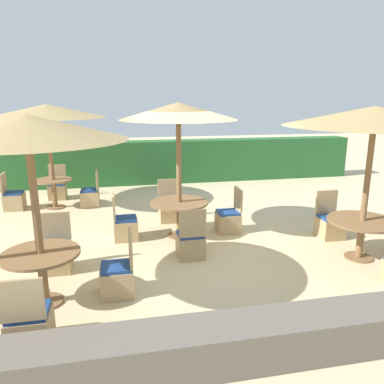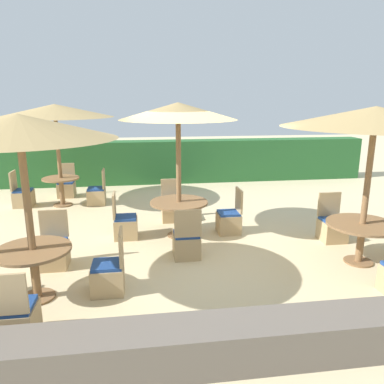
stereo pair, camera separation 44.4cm
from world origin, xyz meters
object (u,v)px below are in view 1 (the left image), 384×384
Objects in this scene: patio_chair_back_left_north at (58,189)px; round_table_front_right at (362,227)px; patio_chair_back_left_west at (14,199)px; round_table_center at (179,208)px; patio_chair_back_left_east at (91,196)px; patio_chair_center_north at (169,210)px; patio_chair_center_south at (191,243)px; round_table_back_left at (54,187)px; parasol_front_left at (27,129)px; parasol_center at (178,112)px; patio_chair_front_left_north at (57,255)px; patio_chair_front_left_south at (30,326)px; parasol_front_right at (375,117)px; round_table_front_left at (42,264)px; patio_chair_front_right_north at (330,225)px; parasol_back_left at (46,111)px; patio_chair_center_west at (125,227)px; patio_chair_center_east at (229,220)px; patio_chair_front_left_east at (118,277)px.

round_table_front_right is at bearing 137.76° from patio_chair_back_left_north.
patio_chair_back_left_west is 4.63m from round_table_center.
patio_chair_back_left_east is 2.42m from patio_chair_center_north.
round_table_center is at bearing 91.05° from patio_chair_center_south.
round_table_back_left is 5.15m from parasol_front_left.
patio_chair_front_left_north is (-2.22, -1.13, -2.22)m from parasol_center.
patio_chair_front_left_south is at bearing -137.79° from patio_chair_center_south.
round_table_front_left is (-5.15, -0.46, -1.87)m from parasol_front_right.
patio_chair_center_north is at bearing -135.14° from patio_chair_front_left_north.
parasol_front_left reaches higher than patio_chair_back_left_west.
patio_chair_back_left_east is (0.89, -0.02, -0.29)m from round_table_back_left.
patio_chair_back_left_east is 0.80× the size of round_table_center.
round_table_front_right is at bearing 137.64° from patio_chair_center_north.
patio_chair_back_left_east is 5.85m from patio_chair_front_right_north.
round_table_front_left is at bearing 16.03° from patio_chair_front_right_north.
patio_chair_center_south is at bearing -88.95° from parasol_center.
patio_chair_front_right_north is (5.74, -3.29, -2.16)m from parasol_back_left.
patio_chair_back_left_east reaches higher than round_table_front_right.
patio_chair_center_west is 1.57m from patio_chair_center_south.
parasol_center reaches higher than patio_chair_back_left_east.
patio_chair_front_left_south is (-0.34, -5.71, 0.00)m from patio_chair_back_left_east.
parasol_front_right reaches higher than patio_chair_back_left_north.
parasol_front_right reaches higher than round_table_back_left.
patio_chair_front_left_south reaches higher than round_table_back_left.
patio_chair_center_east is (1.06, 0.05, -2.22)m from parasol_center.
patio_chair_back_left_east and patio_chair_center_north have the same top height.
patio_chair_back_left_west is 1.00× the size of patio_chair_center_west.
patio_chair_back_left_east is at bearing -94.95° from patio_chair_front_left_north.
patio_chair_back_left_west is 0.90× the size of round_table_front_left.
patio_chair_back_left_east is 4.76m from patio_chair_front_left_east.
patio_chair_center_east is at bearing 136.73° from round_table_front_right.
round_table_front_left is at bearing 92.64° from patio_chair_front_left_east.
round_table_center is 1.25× the size of patio_chair_front_left_east.
patio_chair_back_left_north is at bearing 128.81° from parasol_center.
round_table_front_left is (-5.15, -0.46, 0.01)m from round_table_front_right.
patio_chair_back_left_north is 3.90m from patio_chair_center_west.
parasol_front_left is at bearing -136.06° from parasol_center.
patio_chair_center_south and patio_chair_front_left_south have the same top height.
patio_chair_front_right_north is 4.44m from patio_chair_front_left_east.
parasol_center is (-2.95, 0.67, 2.22)m from patio_chair_front_right_north.
patio_chair_center_north is (-2.97, 2.71, -2.19)m from parasol_front_right.
parasol_back_left is at bearing 136.68° from round_table_center.
parasol_back_left is 3.83m from parasol_center.
round_table_front_right is 0.46× the size of parasol_front_left.
parasol_center is 2.86× the size of patio_chair_front_left_north.
parasol_front_right is at bearing -30.17° from parasol_center.
patio_chair_back_left_north is 1.00× the size of patio_chair_front_left_south.
patio_chair_center_west reaches higher than round_table_back_left.
patio_chair_back_left_north is 4.70m from patio_chair_front_left_north.
patio_chair_center_east is (-1.85, 1.74, -0.31)m from round_table_front_right.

